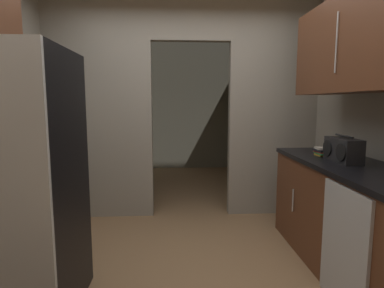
{
  "coord_description": "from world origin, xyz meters",
  "views": [
    {
      "loc": [
        -0.13,
        -2.32,
        1.41
      ],
      "look_at": [
        0.05,
        0.73,
        1.01
      ],
      "focal_mm": 29.68,
      "sensor_mm": 36.0,
      "label": 1
    }
  ],
  "objects_px": {
    "refrigerator": "(8,186)",
    "book_stack": "(322,152)",
    "dishwasher": "(343,250)",
    "boombox": "(343,150)"
  },
  "relations": [
    {
      "from": "refrigerator",
      "to": "book_stack",
      "type": "height_order",
      "value": "refrigerator"
    },
    {
      "from": "dishwasher",
      "to": "book_stack",
      "type": "height_order",
      "value": "book_stack"
    },
    {
      "from": "boombox",
      "to": "book_stack",
      "type": "relative_size",
      "value": 2.29
    },
    {
      "from": "dishwasher",
      "to": "book_stack",
      "type": "bearing_deg",
      "value": 74.51
    },
    {
      "from": "boombox",
      "to": "book_stack",
      "type": "xyz_separation_m",
      "value": [
        -0.03,
        0.3,
        -0.06
      ]
    },
    {
      "from": "refrigerator",
      "to": "book_stack",
      "type": "distance_m",
      "value": 2.59
    },
    {
      "from": "refrigerator",
      "to": "boombox",
      "type": "distance_m",
      "value": 2.55
    },
    {
      "from": "refrigerator",
      "to": "book_stack",
      "type": "relative_size",
      "value": 10.58
    },
    {
      "from": "dishwasher",
      "to": "boombox",
      "type": "height_order",
      "value": "boombox"
    },
    {
      "from": "dishwasher",
      "to": "boombox",
      "type": "distance_m",
      "value": 0.88
    }
  ]
}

